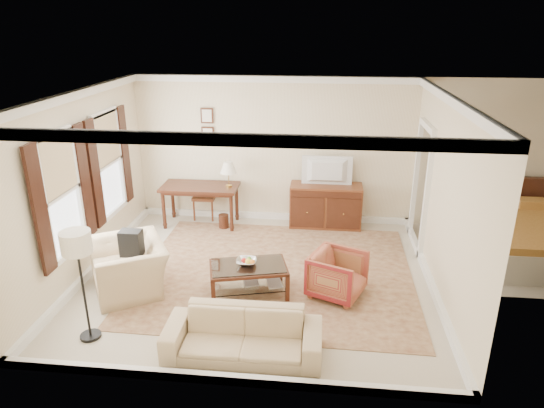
% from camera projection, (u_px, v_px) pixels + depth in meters
% --- Properties ---
extents(room_shell, '(5.51, 5.01, 2.91)m').
position_uv_depth(room_shell, '(256.00, 125.00, 6.92)').
color(room_shell, beige).
rests_on(room_shell, ground).
extents(annex_bedroom, '(3.00, 2.70, 2.90)m').
position_uv_depth(annex_bedroom, '(526.00, 240.00, 8.30)').
color(annex_bedroom, beige).
rests_on(annex_bedroom, ground).
extents(window_front, '(0.12, 1.56, 1.80)m').
position_uv_depth(window_front, '(61.00, 195.00, 6.87)').
color(window_front, '#CCB284').
rests_on(window_front, room_shell).
extents(window_rear, '(0.12, 1.56, 1.80)m').
position_uv_depth(window_rear, '(109.00, 164.00, 8.36)').
color(window_rear, '#CCB284').
rests_on(window_rear, room_shell).
extents(doorway, '(0.10, 1.12, 2.25)m').
position_uv_depth(doorway, '(421.00, 189.00, 8.54)').
color(doorway, white).
rests_on(doorway, room_shell).
extents(rug, '(4.44, 3.82, 0.01)m').
position_uv_depth(rug, '(276.00, 272.00, 7.94)').
color(rug, brown).
rests_on(rug, room_shell).
extents(writing_desk, '(1.50, 0.75, 0.82)m').
position_uv_depth(writing_desk, '(200.00, 191.00, 9.57)').
color(writing_desk, '#3D1C11').
rests_on(writing_desk, room_shell).
extents(desk_chair, '(0.50, 0.50, 1.05)m').
position_uv_depth(desk_chair, '(205.00, 194.00, 9.96)').
color(desk_chair, brown).
rests_on(desk_chair, room_shell).
extents(desk_lamp, '(0.32, 0.32, 0.50)m').
position_uv_depth(desk_lamp, '(229.00, 174.00, 9.38)').
color(desk_lamp, silver).
rests_on(desk_lamp, writing_desk).
extents(framed_prints, '(0.25, 0.04, 0.68)m').
position_uv_depth(framed_prints, '(207.00, 125.00, 9.54)').
color(framed_prints, '#3D1C11').
rests_on(framed_prints, room_shell).
extents(sideboard, '(1.40, 0.54, 0.86)m').
position_uv_depth(sideboard, '(325.00, 206.00, 9.59)').
color(sideboard, brown).
rests_on(sideboard, room_shell).
extents(tv, '(0.93, 0.54, 0.12)m').
position_uv_depth(tv, '(327.00, 162.00, 9.25)').
color(tv, black).
rests_on(tv, sideboard).
extents(coffee_table, '(1.26, 0.93, 0.48)m').
position_uv_depth(coffee_table, '(248.00, 272.00, 7.20)').
color(coffee_table, '#3D1C11').
rests_on(coffee_table, room_shell).
extents(fruit_bowl, '(0.42, 0.42, 0.10)m').
position_uv_depth(fruit_bowl, '(246.00, 261.00, 7.17)').
color(fruit_bowl, silver).
rests_on(fruit_bowl, coffee_table).
extents(book_a, '(0.28, 0.11, 0.38)m').
position_uv_depth(book_a, '(244.00, 282.00, 7.28)').
color(book_a, brown).
rests_on(book_a, coffee_table).
extents(book_b, '(0.28, 0.10, 0.38)m').
position_uv_depth(book_b, '(268.00, 284.00, 7.24)').
color(book_b, brown).
rests_on(book_b, coffee_table).
extents(striped_armchair, '(0.92, 0.94, 0.76)m').
position_uv_depth(striped_armchair, '(338.00, 273.00, 7.15)').
color(striped_armchair, maroon).
rests_on(striped_armchair, room_shell).
extents(club_armchair, '(1.25, 1.40, 1.02)m').
position_uv_depth(club_armchair, '(129.00, 259.00, 7.27)').
color(club_armchair, tan).
rests_on(club_armchair, room_shell).
extents(backpack, '(0.32, 0.38, 0.40)m').
position_uv_depth(backpack, '(131.00, 242.00, 7.25)').
color(backpack, black).
rests_on(backpack, club_armchair).
extents(sofa, '(1.91, 0.57, 0.75)m').
position_uv_depth(sofa, '(243.00, 329.00, 5.86)').
color(sofa, tan).
rests_on(sofa, room_shell).
extents(floor_lamp, '(0.37, 0.37, 1.50)m').
position_uv_depth(floor_lamp, '(77.00, 250.00, 5.87)').
color(floor_lamp, black).
rests_on(floor_lamp, room_shell).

